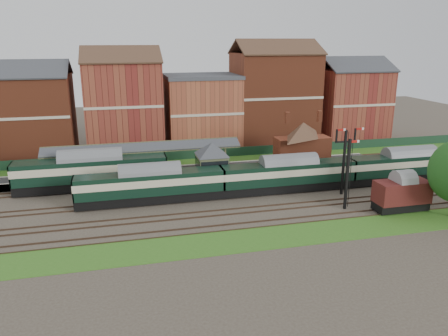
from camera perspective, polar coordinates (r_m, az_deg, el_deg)
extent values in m
plane|color=#473D33|center=(53.35, 2.33, -3.56)|extent=(160.00, 160.00, 0.00)
cube|color=#2D6619|center=(68.13, -1.37, 0.95)|extent=(90.00, 4.50, 0.06)
cube|color=#2D6619|center=(42.83, 6.80, -8.85)|extent=(90.00, 5.00, 0.06)
cube|color=#193823|center=(69.84, -1.72, 1.94)|extent=(90.00, 0.12, 1.50)
cube|color=#2D2D2D|center=(61.22, -4.69, -0.45)|extent=(55.00, 3.40, 1.00)
cube|color=#586648|center=(55.25, -1.58, -1.52)|extent=(3.40, 3.20, 2.40)
cube|color=#4F5333|center=(54.61, -1.59, 0.67)|extent=(3.60, 3.40, 2.00)
pyramid|color=#383A3F|center=(54.15, -1.61, 2.51)|extent=(5.40, 5.40, 1.60)
cube|color=maroon|center=(57.41, 6.25, -1.02)|extent=(3.00, 2.40, 2.20)
cube|color=#4C3323|center=(56.41, 6.52, 0.19)|extent=(3.20, 1.34, 0.79)
cube|color=#4C3323|center=(57.58, 6.08, 0.54)|extent=(3.20, 1.34, 0.79)
cube|color=brown|center=(65.32, 10.16, 2.47)|extent=(8.00, 3.00, 3.50)
pyramid|color=#4C3323|center=(64.70, 10.29, 4.92)|extent=(8.10, 8.10, 2.20)
cube|color=brown|center=(63.64, 8.24, 5.29)|extent=(0.60, 0.60, 1.60)
cube|color=brown|center=(65.65, 12.32, 5.42)|extent=(0.60, 0.60, 1.60)
cube|color=#4F5333|center=(59.24, -20.98, 0.12)|extent=(0.22, 0.22, 3.40)
cube|color=#4F5333|center=(62.78, -0.41, 2.12)|extent=(0.22, 0.22, 3.40)
cube|color=#383A3F|center=(58.64, -10.43, 2.72)|extent=(26.00, 1.99, 0.90)
cube|color=#383A3F|center=(60.48, -10.55, 3.14)|extent=(26.00, 1.99, 0.90)
cube|color=#4F5333|center=(59.47, -10.51, 3.29)|extent=(26.00, 0.20, 0.20)
cube|color=black|center=(54.42, 15.36, 0.68)|extent=(0.25, 0.25, 8.00)
cube|color=black|center=(53.80, 15.57, 3.34)|extent=(2.60, 0.18, 0.18)
cube|color=#B2140F|center=(53.19, 15.08, 4.83)|extent=(1.10, 0.08, 0.25)
cube|color=#B2140F|center=(54.37, 17.31, 4.90)|extent=(1.10, 0.08, 0.25)
cube|color=black|center=(49.71, 15.81, -0.84)|extent=(0.25, 0.25, 8.00)
cube|color=#B2140F|center=(49.05, 16.70, 3.34)|extent=(1.10, 0.08, 0.25)
cube|color=brown|center=(75.40, -24.39, 6.03)|extent=(14.00, 10.00, 13.00)
cube|color=maroon|center=(73.94, -12.92, 7.69)|extent=(12.00, 10.00, 15.00)
cube|color=#9E5133|center=(75.47, -2.88, 7.10)|extent=(12.00, 10.00, 12.00)
cube|color=brown|center=(78.63, 6.56, 8.87)|extent=(14.00, 10.00, 16.00)
cube|color=maroon|center=(85.15, 16.14, 7.89)|extent=(12.00, 10.00, 13.00)
cube|color=black|center=(51.34, -9.51, -3.79)|extent=(16.93, 2.37, 1.03)
cube|color=black|center=(50.77, -9.60, -1.95)|extent=(16.93, 2.63, 2.45)
cube|color=beige|center=(50.68, -9.62, -1.64)|extent=(16.95, 2.67, 0.85)
cube|color=slate|center=(50.37, -9.68, -0.48)|extent=(16.93, 2.63, 0.56)
cube|color=black|center=(55.00, 8.35, -2.35)|extent=(16.93, 2.37, 1.03)
cube|color=black|center=(54.47, 8.43, -0.62)|extent=(16.93, 2.63, 2.45)
cube|color=beige|center=(54.39, 8.44, -0.33)|extent=(16.95, 2.67, 0.85)
cube|color=slate|center=(54.09, 8.49, 0.76)|extent=(16.93, 2.63, 0.56)
cube|color=black|center=(63.15, 22.76, -1.02)|extent=(16.93, 2.37, 1.03)
cube|color=black|center=(62.69, 22.94, 0.50)|extent=(16.93, 2.63, 2.45)
cube|color=beige|center=(62.61, 22.97, 0.76)|extent=(16.95, 2.67, 0.85)
cube|color=slate|center=(62.36, 23.07, 1.70)|extent=(16.93, 2.63, 0.56)
cube|color=black|center=(57.51, -16.76, -2.00)|extent=(18.59, 2.60, 1.14)
cube|color=black|center=(56.96, -16.91, -0.18)|extent=(18.59, 2.89, 2.69)
cube|color=beige|center=(56.87, -16.94, 0.13)|extent=(18.61, 2.93, 0.93)
cube|color=slate|center=(56.56, -17.04, 1.27)|extent=(18.59, 2.89, 0.62)
cube|color=black|center=(52.17, 22.03, -4.57)|extent=(5.94, 2.19, 0.89)
cube|color=#4C1715|center=(51.64, 22.23, -2.87)|extent=(5.94, 2.58, 2.38)
cube|color=gray|center=(51.25, 22.38, -1.49)|extent=(5.94, 2.58, 0.44)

